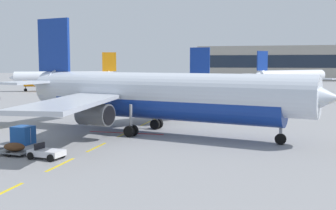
{
  "coord_description": "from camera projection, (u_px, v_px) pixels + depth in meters",
  "views": [
    {
      "loc": [
        32.34,
        -17.75,
        7.2
      ],
      "look_at": [
        21.47,
        25.98,
        2.58
      ],
      "focal_mm": 44.28,
      "sensor_mm": 36.0,
      "label": 1
    }
  ],
  "objects": [
    {
      "name": "ground",
      "position": [
        330.0,
        117.0,
        54.65
      ],
      "size": [
        400.0,
        400.0,
        0.0
      ],
      "primitive_type": "plane",
      "color": "gray"
    },
    {
      "name": "apron_paint_markings",
      "position": [
        165.0,
        114.0,
        57.95
      ],
      "size": [
        8.0,
        96.02,
        0.01
      ],
      "color": "yellow",
      "rests_on": "ground"
    },
    {
      "name": "airliner_foreground",
      "position": [
        156.0,
        95.0,
        41.78
      ],
      "size": [
        34.52,
        33.7,
        12.2
      ],
      "color": "silver",
      "rests_on": "ground"
    },
    {
      "name": "airliner_mid_left",
      "position": [
        66.0,
        79.0,
        104.8
      ],
      "size": [
        27.25,
        26.08,
        9.84
      ],
      "color": "silver",
      "rests_on": "ground"
    },
    {
      "name": "airliner_far_center",
      "position": [
        291.0,
        77.0,
        113.26
      ],
      "size": [
        23.66,
        25.12,
        10.19
      ],
      "color": "white",
      "rests_on": "ground"
    },
    {
      "name": "airliner_far_right",
      "position": [
        143.0,
        84.0,
        76.53
      ],
      "size": [
        28.1,
        27.8,
        9.85
      ],
      "color": "silver",
      "rests_on": "ground"
    },
    {
      "name": "baggage_train",
      "position": [
        0.0,
        147.0,
        32.84
      ],
      "size": [
        11.69,
        3.23,
        1.14
      ],
      "color": "silver",
      "rests_on": "ground"
    },
    {
      "name": "uld_cargo_container",
      "position": [
        23.0,
        135.0,
        36.74
      ],
      "size": [
        1.74,
        1.7,
        1.6
      ],
      "color": "#194C9E",
      "rests_on": "ground"
    },
    {
      "name": "terminal_satellite",
      "position": [
        309.0,
        63.0,
        175.52
      ],
      "size": [
        91.4,
        27.93,
        15.61
      ],
      "color": "#9E998E",
      "rests_on": "ground"
    }
  ]
}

